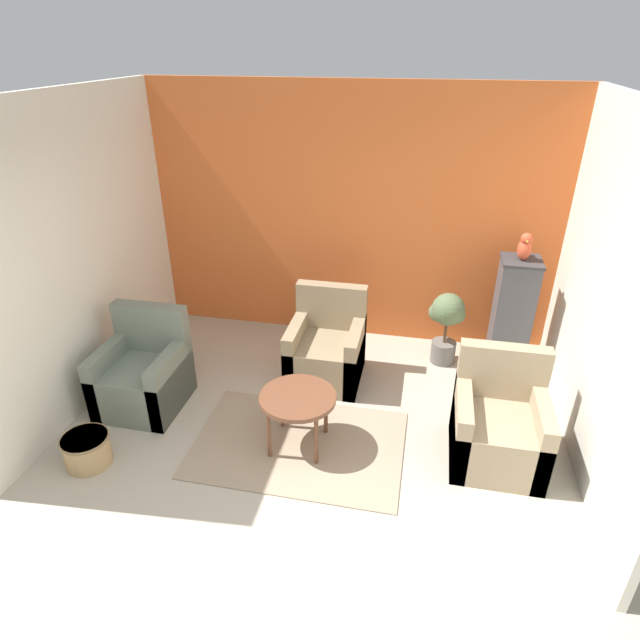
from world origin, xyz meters
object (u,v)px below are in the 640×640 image
object	(u,v)px
coffee_table	(298,401)
parrot	(525,247)
wicker_basket	(87,449)
armchair_middle	(326,351)
birdcage	(511,319)
potted_plant	(447,320)
armchair_left	(144,376)
armchair_right	(498,428)

from	to	relation	value
coffee_table	parrot	bearing A→B (deg)	41.71
wicker_basket	armchair_middle	bearing A→B (deg)	44.97
armchair_middle	parrot	xyz separation A→B (m)	(1.82, 0.55, 1.06)
armchair_middle	birdcage	size ratio (longest dim) A/B	0.75
armchair_middle	potted_plant	size ratio (longest dim) A/B	1.15
coffee_table	wicker_basket	distance (m)	1.78
coffee_table	birdcage	bearing A→B (deg)	41.67
coffee_table	wicker_basket	bearing A→B (deg)	-160.78
armchair_left	birdcage	world-z (taller)	birdcage
armchair_right	armchair_middle	xyz separation A→B (m)	(-1.62, 0.90, 0.00)
coffee_table	birdcage	distance (m)	2.47
armchair_left	potted_plant	world-z (taller)	armchair_left
armchair_middle	wicker_basket	xyz separation A→B (m)	(-1.68, -1.68, -0.16)
coffee_table	armchair_right	bearing A→B (deg)	6.85
armchair_left	armchair_right	xyz separation A→B (m)	(3.22, -0.09, 0.00)
armchair_middle	armchair_right	bearing A→B (deg)	-29.09
armchair_middle	armchair_left	bearing A→B (deg)	-153.30
parrot	wicker_basket	bearing A→B (deg)	-147.59
armchair_right	armchair_left	bearing A→B (deg)	178.32
parrot	armchair_left	bearing A→B (deg)	-158.45
birdcage	wicker_basket	xyz separation A→B (m)	(-3.50, -2.22, -0.45)
armchair_left	armchair_middle	distance (m)	1.80
armchair_left	birdcage	bearing A→B (deg)	21.52
armchair_middle	potted_plant	bearing A→B (deg)	24.70
armchair_middle	potted_plant	world-z (taller)	armchair_middle
parrot	potted_plant	xyz separation A→B (m)	(-0.64, -0.00, -0.86)
wicker_basket	birdcage	bearing A→B (deg)	32.39
coffee_table	potted_plant	size ratio (longest dim) A/B	0.80
coffee_table	potted_plant	bearing A→B (deg)	53.70
armchair_left	birdcage	distance (m)	3.69
wicker_basket	parrot	bearing A→B (deg)	32.41
coffee_table	armchair_left	bearing A→B (deg)	169.52
armchair_middle	wicker_basket	size ratio (longest dim) A/B	2.41
armchair_middle	parrot	size ratio (longest dim) A/B	3.35
potted_plant	wicker_basket	world-z (taller)	potted_plant
armchair_right	parrot	bearing A→B (deg)	82.13
coffee_table	parrot	xyz separation A→B (m)	(1.85, 1.64, 0.90)
armchair_right	parrot	world-z (taller)	parrot
armchair_middle	parrot	distance (m)	2.18
armchair_right	wicker_basket	size ratio (longest dim) A/B	2.41
parrot	birdcage	bearing A→B (deg)	-90.00
coffee_table	parrot	world-z (taller)	parrot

